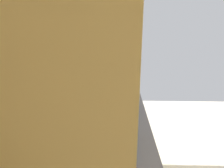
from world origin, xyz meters
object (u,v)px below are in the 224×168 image
Objects in this scene: bowl at (125,149)px; kettle at (124,125)px; microwave at (116,100)px; oven_range at (117,111)px.

bowl is 0.71× the size of kettle.
bowl is (-0.71, -0.08, -0.11)m from microwave.
bowl is at bearing -177.86° from oven_range.
kettle is (-0.43, -0.08, -0.06)m from microwave.
bowl is 0.28m from kettle.
microwave reaches higher than kettle.
oven_range and kettle have the same top height.
microwave is (-0.94, 0.02, 0.58)m from oven_range.
oven_range is 5.62× the size of kettle.
microwave is 2.52× the size of kettle.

